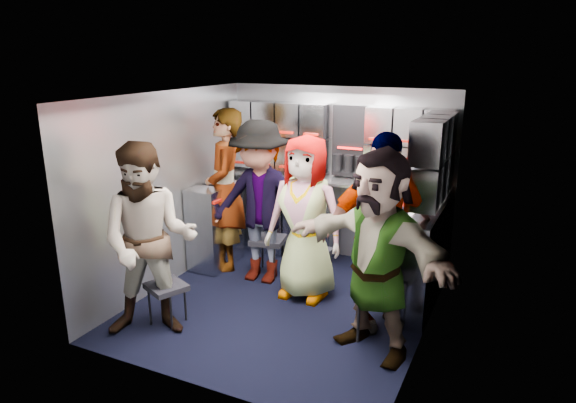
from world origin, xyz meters
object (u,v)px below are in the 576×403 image
at_px(attendant_arc_d, 379,232).
at_px(attendant_arc_e, 377,254).
at_px(attendant_arc_a, 149,242).
at_px(jump_seat_near_right, 380,296).
at_px(jump_seat_near_left, 166,289).
at_px(attendant_standing, 225,190).
at_px(jump_seat_mid_left, 268,242).
at_px(attendant_arc_b, 260,203).
at_px(jump_seat_center, 312,254).
at_px(attendant_arc_c, 305,218).
at_px(jump_seat_mid_right, 382,281).

relative_size(attendant_arc_d, attendant_arc_e, 1.03).
xyz_separation_m(attendant_arc_a, attendant_arc_e, (1.89, 0.57, 0.01)).
relative_size(jump_seat_near_right, attendant_arc_e, 0.27).
bearing_deg(jump_seat_near_left, jump_seat_near_right, 16.81).
bearing_deg(attendant_standing, jump_seat_near_right, 37.28).
bearing_deg(attendant_arc_d, jump_seat_mid_left, 119.45).
bearing_deg(attendant_standing, jump_seat_near_left, -22.44).
bearing_deg(attendant_arc_b, jump_seat_center, 0.00).
xyz_separation_m(jump_seat_mid_left, jump_seat_near_right, (1.55, -0.85, 0.04)).
bearing_deg(jump_seat_near_right, jump_seat_near_left, -163.19).
xyz_separation_m(jump_seat_near_right, attendant_arc_a, (-1.89, -0.75, 0.46)).
bearing_deg(attendant_standing, attendant_arc_d, 43.02).
bearing_deg(attendant_arc_c, attendant_arc_e, -35.65).
relative_size(jump_seat_mid_left, jump_seat_mid_right, 1.09).
bearing_deg(jump_seat_mid_right, jump_seat_center, 162.93).
xyz_separation_m(jump_seat_mid_left, attendant_arc_a, (-0.34, -1.60, 0.50)).
distance_m(jump_seat_mid_right, attendant_arc_c, 0.98).
distance_m(jump_seat_near_right, attendant_arc_b, 1.76).
bearing_deg(jump_seat_near_right, jump_seat_center, 143.43).
xyz_separation_m(jump_seat_center, jump_seat_mid_right, (0.84, -0.26, -0.04)).
xyz_separation_m(attendant_standing, attendant_arc_c, (1.15, -0.31, -0.09)).
height_order(attendant_arc_b, attendant_arc_e, attendant_arc_b).
bearing_deg(attendant_arc_c, jump_seat_near_left, -129.67).
xyz_separation_m(attendant_arc_a, attendant_arc_d, (1.78, 1.02, 0.03)).
distance_m(attendant_arc_b, attendant_arc_e, 1.77).
bearing_deg(jump_seat_near_left, jump_seat_mid_right, 29.72).
distance_m(jump_seat_near_right, attendant_arc_a, 2.08).
bearing_deg(attendant_arc_d, jump_seat_center, 113.85).
xyz_separation_m(jump_seat_near_right, attendant_standing, (-2.10, 0.84, 0.52)).
height_order(jump_seat_near_right, attendant_standing, attendant_standing).
relative_size(jump_seat_mid_left, jump_seat_near_right, 0.91).
height_order(attendant_arc_d, attendant_arc_e, attendant_arc_d).
xyz_separation_m(jump_seat_center, attendant_arc_d, (0.84, -0.44, 0.52)).
bearing_deg(jump_seat_center, attendant_standing, 173.34).
xyz_separation_m(jump_seat_near_right, attendant_arc_b, (-1.55, 0.67, 0.48)).
distance_m(jump_seat_near_left, attendant_arc_c, 1.53).
height_order(jump_seat_mid_left, attendant_arc_b, attendant_arc_b).
height_order(jump_seat_center, jump_seat_near_right, jump_seat_near_right).
bearing_deg(jump_seat_center, jump_seat_near_right, -36.57).
distance_m(jump_seat_near_left, jump_seat_mid_left, 1.46).
bearing_deg(attendant_arc_e, attendant_standing, 176.71).
relative_size(jump_seat_near_left, jump_seat_mid_right, 1.09).
bearing_deg(attendant_arc_a, attendant_arc_b, 47.66).
bearing_deg(attendant_standing, attendant_arc_b, 41.60).
height_order(jump_seat_near_right, attendant_arc_e, attendant_arc_e).
height_order(jump_seat_mid_right, attendant_arc_b, attendant_arc_b).
bearing_deg(jump_seat_mid_left, attendant_arc_b, -90.00).
bearing_deg(attendant_arc_a, attendant_arc_e, -12.22).
relative_size(jump_seat_near_right, attendant_standing, 0.26).
xyz_separation_m(jump_seat_near_left, jump_seat_mid_left, (0.34, 1.42, 0.03)).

